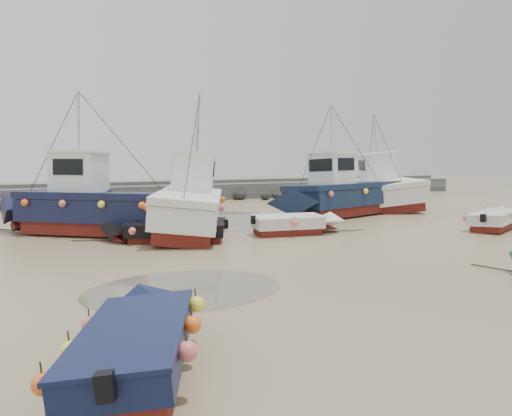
{
  "coord_description": "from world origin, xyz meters",
  "views": [
    {
      "loc": [
        -7.7,
        -15.35,
        3.44
      ],
      "look_at": [
        0.58,
        2.25,
        1.4
      ],
      "focal_mm": 35.0,
      "sensor_mm": 36.0,
      "label": 1
    }
  ],
  "objects_px": {
    "dinghy_5": "(295,221)",
    "cabin_boat_3": "(383,188)",
    "dinghy_3": "(498,217)",
    "person": "(110,232)",
    "dinghy_4": "(167,228)",
    "cabin_boat_2": "(338,193)",
    "cabin_boat_0": "(85,204)",
    "dinghy_1": "(142,334)",
    "cabin_boat_1": "(188,203)"
  },
  "relations": [
    {
      "from": "dinghy_5",
      "to": "cabin_boat_3",
      "type": "height_order",
      "value": "cabin_boat_3"
    },
    {
      "from": "dinghy_3",
      "to": "person",
      "type": "bearing_deg",
      "value": -137.3
    },
    {
      "from": "dinghy_4",
      "to": "dinghy_5",
      "type": "height_order",
      "value": "same"
    },
    {
      "from": "dinghy_5",
      "to": "cabin_boat_2",
      "type": "distance_m",
      "value": 7.17
    },
    {
      "from": "cabin_boat_0",
      "to": "person",
      "type": "xyz_separation_m",
      "value": [
        1.05,
        0.19,
        -1.34
      ]
    },
    {
      "from": "dinghy_5",
      "to": "person",
      "type": "relative_size",
      "value": 2.76
    },
    {
      "from": "dinghy_1",
      "to": "dinghy_4",
      "type": "distance_m",
      "value": 12.13
    },
    {
      "from": "dinghy_4",
      "to": "cabin_boat_3",
      "type": "relative_size",
      "value": 0.57
    },
    {
      "from": "dinghy_5",
      "to": "person",
      "type": "bearing_deg",
      "value": -111.07
    },
    {
      "from": "cabin_boat_1",
      "to": "cabin_boat_2",
      "type": "relative_size",
      "value": 0.97
    },
    {
      "from": "cabin_boat_3",
      "to": "cabin_boat_2",
      "type": "bearing_deg",
      "value": -130.9
    },
    {
      "from": "dinghy_1",
      "to": "dinghy_5",
      "type": "distance_m",
      "value": 14.36
    },
    {
      "from": "dinghy_5",
      "to": "dinghy_1",
      "type": "bearing_deg",
      "value": -31.42
    },
    {
      "from": "person",
      "to": "dinghy_3",
      "type": "bearing_deg",
      "value": 121.23
    },
    {
      "from": "dinghy_3",
      "to": "cabin_boat_2",
      "type": "relative_size",
      "value": 0.55
    },
    {
      "from": "dinghy_4",
      "to": "person",
      "type": "xyz_separation_m",
      "value": [
        -1.69,
        3.57,
        -0.54
      ]
    },
    {
      "from": "cabin_boat_1",
      "to": "person",
      "type": "distance_m",
      "value": 3.82
    },
    {
      "from": "cabin_boat_1",
      "to": "cabin_boat_2",
      "type": "xyz_separation_m",
      "value": [
        9.54,
        2.1,
        -0.0
      ]
    },
    {
      "from": "dinghy_3",
      "to": "dinghy_5",
      "type": "height_order",
      "value": "same"
    },
    {
      "from": "dinghy_5",
      "to": "dinghy_4",
      "type": "bearing_deg",
      "value": -87.27
    },
    {
      "from": "cabin_boat_2",
      "to": "person",
      "type": "bearing_deg",
      "value": 75.35
    },
    {
      "from": "dinghy_3",
      "to": "person",
      "type": "distance_m",
      "value": 18.19
    },
    {
      "from": "dinghy_4",
      "to": "cabin_boat_3",
      "type": "height_order",
      "value": "cabin_boat_3"
    },
    {
      "from": "cabin_boat_2",
      "to": "person",
      "type": "distance_m",
      "value": 12.83
    },
    {
      "from": "dinghy_3",
      "to": "cabin_boat_0",
      "type": "height_order",
      "value": "cabin_boat_0"
    },
    {
      "from": "cabin_boat_0",
      "to": "cabin_boat_1",
      "type": "xyz_separation_m",
      "value": [
        4.26,
        -1.41,
        -0.03
      ]
    },
    {
      "from": "cabin_boat_1",
      "to": "person",
      "type": "relative_size",
      "value": 5.42
    },
    {
      "from": "cabin_boat_0",
      "to": "cabin_boat_3",
      "type": "bearing_deg",
      "value": -41.57
    },
    {
      "from": "cabin_boat_1",
      "to": "cabin_boat_3",
      "type": "height_order",
      "value": "same"
    },
    {
      "from": "cabin_boat_2",
      "to": "dinghy_1",
      "type": "bearing_deg",
      "value": 120.1
    },
    {
      "from": "dinghy_3",
      "to": "dinghy_5",
      "type": "distance_m",
      "value": 9.94
    },
    {
      "from": "cabin_boat_0",
      "to": "dinghy_5",
      "type": "bearing_deg",
      "value": -77.4
    },
    {
      "from": "cabin_boat_0",
      "to": "dinghy_1",
      "type": "bearing_deg",
      "value": -145.34
    },
    {
      "from": "dinghy_4",
      "to": "cabin_boat_1",
      "type": "height_order",
      "value": "cabin_boat_1"
    },
    {
      "from": "dinghy_1",
      "to": "dinghy_4",
      "type": "bearing_deg",
      "value": 94.67
    },
    {
      "from": "dinghy_1",
      "to": "cabin_boat_3",
      "type": "xyz_separation_m",
      "value": [
        20.27,
        18.65,
        0.77
      ]
    },
    {
      "from": "cabin_boat_1",
      "to": "cabin_boat_2",
      "type": "height_order",
      "value": "same"
    },
    {
      "from": "dinghy_1",
      "to": "cabin_boat_2",
      "type": "bearing_deg",
      "value": 68.68
    },
    {
      "from": "dinghy_3",
      "to": "cabin_boat_1",
      "type": "relative_size",
      "value": 0.56
    },
    {
      "from": "dinghy_4",
      "to": "cabin_boat_2",
      "type": "distance_m",
      "value": 11.81
    },
    {
      "from": "dinghy_5",
      "to": "cabin_boat_2",
      "type": "height_order",
      "value": "cabin_boat_2"
    },
    {
      "from": "cabin_boat_0",
      "to": "cabin_boat_1",
      "type": "bearing_deg",
      "value": -70.54
    },
    {
      "from": "dinghy_1",
      "to": "dinghy_4",
      "type": "relative_size",
      "value": 0.95
    },
    {
      "from": "cabin_boat_0",
      "to": "cabin_boat_2",
      "type": "relative_size",
      "value": 0.8
    },
    {
      "from": "dinghy_4",
      "to": "cabin_boat_2",
      "type": "bearing_deg",
      "value": -45.67
    },
    {
      "from": "dinghy_4",
      "to": "cabin_boat_2",
      "type": "xyz_separation_m",
      "value": [
        11.06,
        4.07,
        0.77
      ]
    },
    {
      "from": "dinghy_4",
      "to": "person",
      "type": "height_order",
      "value": "dinghy_4"
    },
    {
      "from": "dinghy_5",
      "to": "cabin_boat_3",
      "type": "relative_size",
      "value": 0.51
    },
    {
      "from": "dinghy_1",
      "to": "cabin_boat_0",
      "type": "height_order",
      "value": "cabin_boat_0"
    },
    {
      "from": "cabin_boat_1",
      "to": "dinghy_4",
      "type": "bearing_deg",
      "value": -105.68
    }
  ]
}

